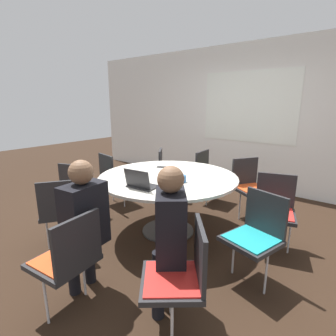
{
  "coord_description": "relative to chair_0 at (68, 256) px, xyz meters",
  "views": [
    {
      "loc": [
        1.95,
        -2.45,
        1.65
      ],
      "look_at": [
        0.0,
        0.0,
        0.85
      ],
      "focal_mm": 28.0,
      "sensor_mm": 36.0,
      "label": 1
    }
  ],
  "objects": [
    {
      "name": "chair_1",
      "position": [
        0.79,
        0.38,
        0.0
      ],
      "size": [
        0.6,
        0.61,
        0.85
      ],
      "rotation": [
        0.0,
        0.0,
        8.54
      ],
      "color": "#262628",
      "rests_on": "ground_plane"
    },
    {
      "name": "chair_0",
      "position": [
        0.0,
        0.0,
        0.0
      ],
      "size": [
        0.47,
        0.49,
        0.85
      ],
      "rotation": [
        0.0,
        0.0,
        7.97
      ],
      "color": "#262628",
      "rests_on": "ground_plane"
    },
    {
      "name": "wall_back",
      "position": [
        -0.25,
        3.99,
        0.84
      ],
      "size": [
        8.0,
        0.07,
        2.7
      ],
      "color": "silver",
      "rests_on": "ground_plane"
    },
    {
      "name": "person_1",
      "position": [
        0.58,
        0.51,
        0.2
      ],
      "size": [
        0.4,
        0.42,
        1.2
      ],
      "rotation": [
        0.0,
        0.0,
        8.54
      ],
      "color": "black",
      "rests_on": "ground_plane"
    },
    {
      "name": "chair_6",
      "position": [
        -1.03,
        2.52,
        0.0
      ],
      "size": [
        0.6,
        0.6,
        0.85
      ],
      "rotation": [
        0.0,
        0.0,
        11.61
      ],
      "color": "#262628",
      "rests_on": "ground_plane"
    },
    {
      "name": "chair_9",
      "position": [
        -0.9,
        0.46,
        0.0
      ],
      "size": [
        0.59,
        0.6,
        0.85
      ],
      "rotation": [
        0.0,
        0.0,
        13.54
      ],
      "color": "#262628",
      "rests_on": "ground_plane"
    },
    {
      "name": "cell_phone",
      "position": [
        -0.59,
        1.82,
        0.25
      ],
      "size": [
        0.16,
        0.13,
        0.01
      ],
      "color": "black",
      "rests_on": "conference_table"
    },
    {
      "name": "chair_8",
      "position": [
        -1.4,
        1.02,
        0.0
      ],
      "size": [
        0.56,
        0.55,
        0.85
      ],
      "rotation": [
        0.0,
        0.0,
        12.94
      ],
      "color": "#262628",
      "rests_on": "ground_plane"
    },
    {
      "name": "chair_5",
      "position": [
        -0.38,
        2.79,
        0.0
      ],
      "size": [
        0.44,
        0.46,
        0.85
      ],
      "rotation": [
        0.0,
        0.0,
        11.05
      ],
      "color": "#262628",
      "rests_on": "ground_plane"
    },
    {
      "name": "chair_7",
      "position": [
        -1.5,
        1.71,
        0.0
      ],
      "size": [
        0.51,
        0.5,
        0.85
      ],
      "rotation": [
        0.0,
        0.0,
        12.38
      ],
      "color": "#262628",
      "rests_on": "ground_plane"
    },
    {
      "name": "chair_2",
      "position": [
        0.98,
        1.27,
        0.0
      ],
      "size": [
        0.54,
        0.52,
        0.85
      ],
      "rotation": [
        0.0,
        0.0,
        9.16
      ],
      "color": "#262628",
      "rests_on": "ground_plane"
    },
    {
      "name": "ground_plane",
      "position": [
        -0.25,
        1.54,
        -0.51
      ],
      "size": [
        16.0,
        16.0,
        0.0
      ],
      "primitive_type": "plane",
      "color": "black"
    },
    {
      "name": "coffee_cup",
      "position": [
        0.04,
        1.44,
        0.28
      ],
      "size": [
        0.09,
        0.09,
        0.08
      ],
      "color": "#33669E",
      "rests_on": "conference_table"
    },
    {
      "name": "conference_table",
      "position": [
        -0.25,
        1.54,
        0.13
      ],
      "size": [
        1.72,
        1.72,
        0.75
      ],
      "color": "#333333",
      "rests_on": "ground_plane"
    },
    {
      "name": "chair_4",
      "position": [
        0.38,
        2.63,
        0.0
      ],
      "size": [
        0.59,
        0.6,
        0.85
      ],
      "rotation": [
        0.0,
        0.0,
        10.42
      ],
      "color": "#262628",
      "rests_on": "ground_plane"
    },
    {
      "name": "chair_3",
      "position": [
        0.93,
        1.98,
        0.0
      ],
      "size": [
        0.55,
        0.53,
        0.85
      ],
      "rotation": [
        0.0,
        0.0,
        9.73
      ],
      "color": "#262628",
      "rests_on": "ground_plane"
    },
    {
      "name": "laptop",
      "position": [
        -0.18,
        0.99,
        0.3
      ],
      "size": [
        0.34,
        0.27,
        0.21
      ],
      "rotation": [
        0.0,
        0.0,
        3.26
      ],
      "color": "#232326",
      "rests_on": "conference_table"
    },
    {
      "name": "person_0",
      "position": [
        -0.11,
        0.23,
        0.2
      ],
      "size": [
        0.29,
        0.38,
        1.2
      ],
      "rotation": [
        0.0,
        0.0,
        7.97
      ],
      "color": "black",
      "rests_on": "ground_plane"
    }
  ]
}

